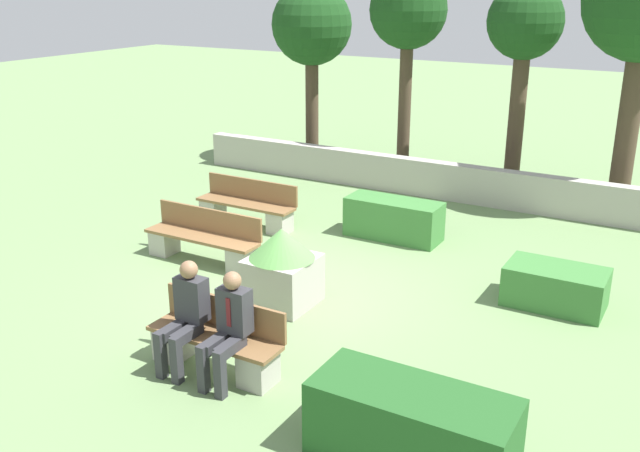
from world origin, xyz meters
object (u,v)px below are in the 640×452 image
(person_seated_man, at_px, (228,324))
(bench_left_side, at_px, (247,208))
(person_seated_woman, at_px, (185,311))
(tree_center_left, at_px, (408,15))
(planter_corner_left, at_px, (282,266))
(tree_leftmost, at_px, (312,28))
(bench_front, at_px, (216,344))
(tree_center_right, at_px, (525,30))
(bench_right_side, at_px, (203,242))

(person_seated_man, bearing_deg, bench_left_side, 123.49)
(person_seated_woman, relative_size, tree_center_left, 0.29)
(planter_corner_left, bearing_deg, tree_leftmost, 117.68)
(person_seated_man, xyz_separation_m, planter_corner_left, (-0.60, 2.06, -0.15))
(person_seated_woman, height_order, tree_leftmost, tree_leftmost)
(bench_front, bearing_deg, tree_center_left, 100.12)
(bench_left_side, relative_size, tree_center_right, 0.46)
(person_seated_woman, relative_size, planter_corner_left, 1.17)
(person_seated_woman, xyz_separation_m, tree_center_right, (1.22, 9.58, 2.67))
(person_seated_man, distance_m, tree_center_right, 9.96)
(tree_center_left, bearing_deg, planter_corner_left, -79.52)
(person_seated_man, relative_size, tree_leftmost, 0.31)
(tree_leftmost, distance_m, tree_center_right, 5.16)
(bench_front, height_order, tree_center_left, tree_center_left)
(person_seated_man, height_order, planter_corner_left, person_seated_man)
(person_seated_man, distance_m, planter_corner_left, 2.15)
(tree_leftmost, bearing_deg, planter_corner_left, -62.32)
(tree_center_left, xyz_separation_m, tree_center_right, (2.55, 0.16, -0.25))
(tree_center_right, bearing_deg, person_seated_man, -93.52)
(bench_front, xyz_separation_m, planter_corner_left, (-0.30, 1.92, 0.26))
(bench_front, xyz_separation_m, bench_left_side, (-2.74, 4.47, 0.01))
(bench_left_side, xyz_separation_m, tree_center_left, (1.09, 4.80, 3.33))
(bench_right_side, xyz_separation_m, person_seated_woman, (1.99, -2.77, 0.40))
(bench_right_side, height_order, tree_center_left, tree_center_left)
(tree_leftmost, xyz_separation_m, tree_center_left, (2.61, -0.21, 0.38))
(bench_front, distance_m, person_seated_man, 0.53)
(bench_front, xyz_separation_m, tree_leftmost, (-4.26, 9.49, 2.96))
(tree_leftmost, bearing_deg, person_seated_woman, -67.73)
(bench_front, distance_m, tree_center_left, 10.00)
(planter_corner_left, xyz_separation_m, tree_center_left, (-1.36, 7.35, 3.08))
(bench_left_side, relative_size, person_seated_woman, 1.49)
(tree_leftmost, bearing_deg, bench_front, -65.80)
(bench_front, height_order, person_seated_man, person_seated_man)
(bench_front, relative_size, person_seated_woman, 1.29)
(bench_front, bearing_deg, person_seated_man, -24.13)
(bench_front, distance_m, tree_center_right, 9.97)
(bench_left_side, relative_size, person_seated_man, 1.50)
(planter_corner_left, xyz_separation_m, tree_center_right, (1.19, 7.52, 2.83))
(bench_front, xyz_separation_m, bench_right_side, (-2.31, 2.63, 0.01))
(bench_right_side, xyz_separation_m, tree_center_left, (0.65, 6.64, 3.33))
(person_seated_woman, bearing_deg, person_seated_man, -0.06)
(bench_right_side, bearing_deg, bench_left_side, 113.04)
(bench_left_side, distance_m, planter_corner_left, 3.54)
(person_seated_man, distance_m, person_seated_woman, 0.63)
(tree_center_left, bearing_deg, person_seated_woman, -81.93)
(bench_right_side, distance_m, planter_corner_left, 2.15)
(bench_front, relative_size, tree_leftmost, 0.40)
(person_seated_woman, xyz_separation_m, tree_center_left, (-1.33, 9.41, 2.92))
(person_seated_woman, distance_m, planter_corner_left, 2.07)
(person_seated_man, bearing_deg, person_seated_woman, 179.94)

